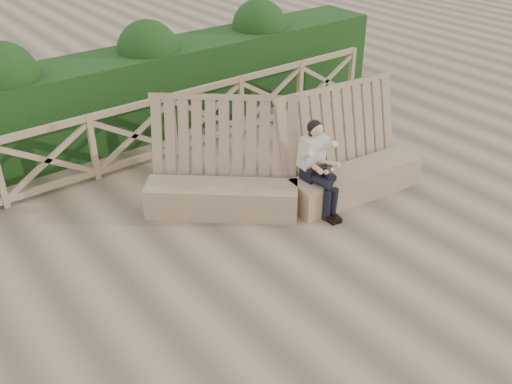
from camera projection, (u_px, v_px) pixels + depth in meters
ground at (267, 270)px, 7.16m from camera, size 60.00×60.00×0.00m
bench at (289, 177)px, 8.38m from camera, size 4.00×2.25×1.60m
woman at (318, 163)px, 8.04m from camera, size 0.37×0.79×1.36m
guardrail at (134, 136)px, 9.27m from camera, size 10.10×0.09×1.10m
hedge at (101, 102)px, 9.98m from camera, size 12.00×1.20×1.50m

